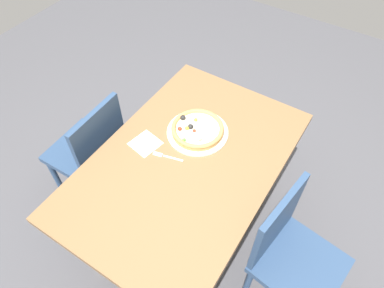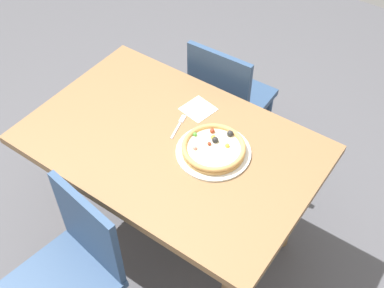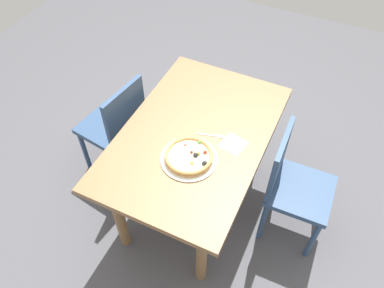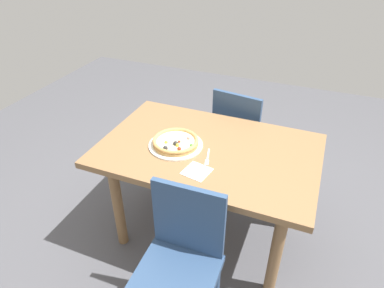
# 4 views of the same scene
# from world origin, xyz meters

# --- Properties ---
(ground_plane) EXTENTS (6.00, 6.00, 0.00)m
(ground_plane) POSITION_xyz_m (0.00, 0.00, 0.00)
(ground_plane) COLOR #4C4C51
(dining_table) EXTENTS (1.34, 0.88, 0.76)m
(dining_table) POSITION_xyz_m (0.00, 0.00, 0.65)
(dining_table) COLOR olive
(dining_table) RESTS_ON ground
(chair_near) EXTENTS (0.45, 0.45, 0.90)m
(chair_near) POSITION_xyz_m (-0.04, -0.65, 0.50)
(chair_near) COLOR navy
(chair_near) RESTS_ON ground
(chair_far) EXTENTS (0.41, 0.41, 0.90)m
(chair_far) POSITION_xyz_m (-0.09, 0.65, 0.50)
(chair_far) COLOR navy
(chair_far) RESTS_ON ground
(plate) EXTENTS (0.34, 0.34, 0.01)m
(plate) POSITION_xyz_m (0.20, 0.05, 0.77)
(plate) COLOR silver
(plate) RESTS_ON dining_table
(pizza) EXTENTS (0.29, 0.29, 0.05)m
(pizza) POSITION_xyz_m (0.20, 0.05, 0.79)
(pizza) COLOR tan
(pizza) RESTS_ON plate
(fork) EXTENTS (0.06, 0.16, 0.00)m
(fork) POSITION_xyz_m (-0.03, 0.11, 0.76)
(fork) COLOR silver
(fork) RESTS_ON dining_table
(napkin) EXTENTS (0.16, 0.16, 0.00)m
(napkin) POSITION_xyz_m (-0.02, 0.25, 0.76)
(napkin) COLOR white
(napkin) RESTS_ON dining_table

